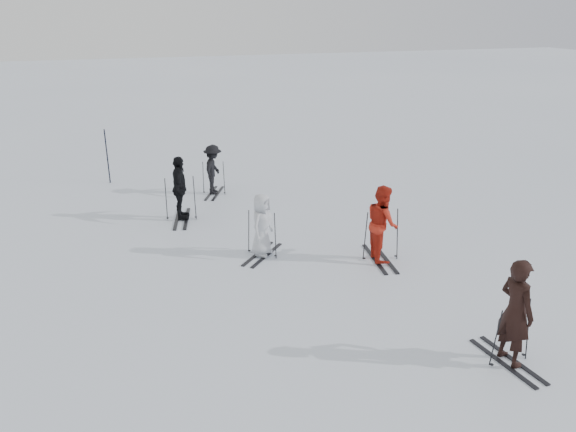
# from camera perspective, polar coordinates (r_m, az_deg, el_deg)

# --- Properties ---
(ground) EXTENTS (120.00, 120.00, 0.00)m
(ground) POSITION_cam_1_polar(r_m,az_deg,el_deg) (13.32, 1.32, -5.48)
(ground) COLOR silver
(ground) RESTS_ON ground
(skier_near_dark) EXTENTS (0.53, 0.75, 1.94)m
(skier_near_dark) POSITION_cam_1_polar(r_m,az_deg,el_deg) (10.37, 22.10, -9.16)
(skier_near_dark) COLOR black
(skier_near_dark) RESTS_ON ground
(skier_red) EXTENTS (0.82, 0.99, 1.86)m
(skier_red) POSITION_cam_1_polar(r_m,az_deg,el_deg) (13.67, 9.54, -0.80)
(skier_red) COLOR #B02213
(skier_red) RESTS_ON ground
(skier_grey) EXTENTS (0.89, 0.90, 1.57)m
(skier_grey) POSITION_cam_1_polar(r_m,az_deg,el_deg) (13.79, -2.68, -0.99)
(skier_grey) COLOR silver
(skier_grey) RESTS_ON ground
(skier_uphill_left) EXTENTS (0.67, 1.15, 1.85)m
(skier_uphill_left) POSITION_cam_1_polar(r_m,az_deg,el_deg) (16.38, -10.94, 2.70)
(skier_uphill_left) COLOR black
(skier_uphill_left) RESTS_ON ground
(skier_uphill_far) EXTENTS (0.98, 1.20, 1.62)m
(skier_uphill_far) POSITION_cam_1_polar(r_m,az_deg,el_deg) (18.56, -7.60, 4.64)
(skier_uphill_far) COLOR black
(skier_uphill_far) RESTS_ON ground
(skis_near_dark) EXTENTS (1.70, 1.02, 1.18)m
(skis_near_dark) POSITION_cam_1_polar(r_m,az_deg,el_deg) (10.56, 21.82, -10.95)
(skis_near_dark) COLOR black
(skis_near_dark) RESTS_ON ground
(skis_red) EXTENTS (1.93, 1.20, 1.32)m
(skis_red) POSITION_cam_1_polar(r_m,az_deg,el_deg) (13.77, 9.47, -1.85)
(skis_red) COLOR black
(skis_red) RESTS_ON ground
(skis_grey) EXTENTS (1.80, 1.75, 1.20)m
(skis_grey) POSITION_cam_1_polar(r_m,az_deg,el_deg) (13.86, -2.67, -1.71)
(skis_grey) COLOR black
(skis_grey) RESTS_ON ground
(skis_uphill_left) EXTENTS (1.98, 1.32, 1.33)m
(skis_uphill_left) POSITION_cam_1_polar(r_m,az_deg,el_deg) (16.46, -10.88, 1.84)
(skis_uphill_left) COLOR black
(skis_uphill_left) RESTS_ON ground
(skis_uphill_far) EXTENTS (1.76, 1.39, 1.13)m
(skis_uphill_far) POSITION_cam_1_polar(r_m,az_deg,el_deg) (18.63, -7.57, 3.93)
(skis_uphill_far) COLOR black
(skis_uphill_far) RESTS_ON ground
(piste_marker) EXTENTS (0.05, 0.05, 1.90)m
(piste_marker) POSITION_cam_1_polar(r_m,az_deg,el_deg) (20.53, -17.89, 5.79)
(piste_marker) COLOR black
(piste_marker) RESTS_ON ground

